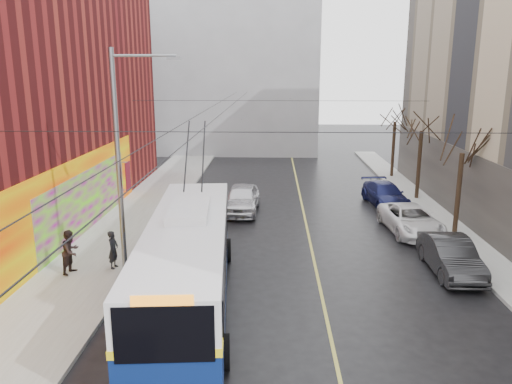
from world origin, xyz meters
TOP-DOWN VIEW (x-y plane):
  - sidewalk_left at (-8.00, 12.00)m, footprint 4.00×60.00m
  - sidewalk_right at (9.00, 12.00)m, footprint 2.00×60.00m
  - lane_line at (1.50, 14.00)m, footprint 0.12×50.00m
  - building_far at (-6.00, 44.99)m, footprint 20.50×12.10m
  - streetlight_pole at (-6.14, 10.00)m, footprint 2.65×0.60m
  - catenary_wires at (-2.54, 14.77)m, footprint 18.00×60.00m
  - tree_near at (9.00, 16.00)m, footprint 3.20×3.20m
  - tree_mid at (9.00, 23.00)m, footprint 3.20×3.20m
  - tree_far at (9.00, 30.00)m, footprint 3.20×3.20m
  - pigeons_flying at (-1.17, 9.92)m, footprint 3.14×3.45m
  - trolleybus at (-3.33, 7.73)m, footprint 3.67×12.70m
  - parked_car_b at (7.00, 10.90)m, footprint 1.58×4.53m
  - parked_car_c at (6.79, 16.19)m, footprint 2.73×5.22m
  - parked_car_d at (6.65, 21.60)m, footprint 2.57×5.01m
  - following_car at (-2.16, 19.79)m, footprint 2.14×4.88m
  - pedestrian_a at (-6.95, 10.62)m, footprint 0.45×0.63m
  - pedestrian_b at (-8.49, 10.04)m, footprint 0.89×1.03m

SIDE VIEW (x-z plane):
  - lane_line at x=1.50m, z-range 0.00..0.01m
  - sidewalk_left at x=-8.00m, z-range 0.00..0.15m
  - sidewalk_right at x=9.00m, z-range 0.00..0.15m
  - parked_car_d at x=6.65m, z-range 0.00..1.39m
  - parked_car_c at x=6.79m, z-range 0.00..1.40m
  - parked_car_b at x=7.00m, z-range 0.00..1.49m
  - following_car at x=-2.16m, z-range 0.00..1.64m
  - pedestrian_a at x=-6.95m, z-range 0.15..1.75m
  - pedestrian_b at x=-8.49m, z-range 0.15..1.96m
  - trolleybus at x=-3.33m, z-range -1.32..4.63m
  - streetlight_pole at x=-6.14m, z-range 0.35..9.35m
  - tree_near at x=9.00m, z-range 1.78..8.18m
  - tree_far at x=9.00m, z-range 1.86..8.43m
  - tree_mid at x=9.00m, z-range 1.91..8.59m
  - catenary_wires at x=-2.54m, z-range 6.13..6.36m
  - pigeons_flying at x=-1.17m, z-range 6.22..7.15m
  - building_far at x=-6.00m, z-range 0.02..18.02m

